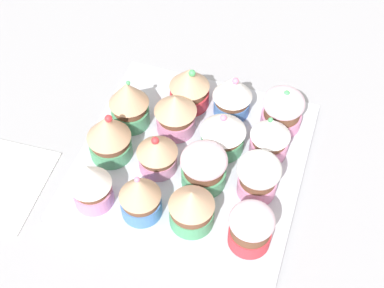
{
  "coord_description": "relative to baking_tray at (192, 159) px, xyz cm",
  "views": [
    {
      "loc": [
        14.38,
        -43.36,
        62.07
      ],
      "look_at": [
        0.0,
        0.0,
        4.2
      ],
      "focal_mm": 49.59,
      "sensor_mm": 36.0,
      "label": 1
    }
  ],
  "objects": [
    {
      "name": "ground_plane",
      "position": [
        0.0,
        0.0,
        -2.1
      ],
      "size": [
        180.0,
        180.0,
        3.0
      ],
      "primitive_type": "cube",
      "color": "#9E9EA3"
    },
    {
      "name": "baking_tray",
      "position": [
        0.0,
        0.0,
        0.0
      ],
      "size": [
        31.52,
        31.52,
        1.2
      ],
      "color": "silver",
      "rests_on": "ground_plane"
    },
    {
      "name": "cupcake_0",
      "position": [
        -10.16,
        -11.08,
        4.65
      ],
      "size": [
        5.59,
        5.59,
        7.81
      ],
      "color": "pink",
      "rests_on": "baking_tray"
    },
    {
      "name": "cupcake_1",
      "position": [
        -3.47,
        -10.64,
        4.37
      ],
      "size": [
        5.47,
        5.47,
        7.71
      ],
      "color": "#477AC6",
      "rests_on": "baking_tray"
    },
    {
      "name": "cupcake_2",
      "position": [
        3.26,
        -9.95,
        4.02
      ],
      "size": [
        5.93,
        5.93,
        6.78
      ],
      "color": "#4C9E6B",
      "rests_on": "baking_tray"
    },
    {
      "name": "cupcake_3",
      "position": [
        11.1,
        -10.44,
        4.1
      ],
      "size": [
        5.69,
        5.69,
        6.78
      ],
      "color": "#D1333D",
      "rests_on": "baking_tray"
    },
    {
      "name": "cupcake_4",
      "position": [
        -11.17,
        -3.0,
        4.57
      ],
      "size": [
        6.22,
        6.22,
        8.13
      ],
      "color": "#4C9E6B",
      "rests_on": "baking_tray"
    },
    {
      "name": "cupcake_5",
      "position": [
        -3.99,
        -3.1,
        3.89
      ],
      "size": [
        5.74,
        5.74,
        6.69
      ],
      "color": "pink",
      "rests_on": "baking_tray"
    },
    {
      "name": "cupcake_6",
      "position": [
        2.84,
        -3.5,
        3.97
      ],
      "size": [
        6.33,
        6.33,
        6.61
      ],
      "color": "#4C9E6B",
      "rests_on": "baking_tray"
    },
    {
      "name": "cupcake_7",
      "position": [
        10.12,
        -2.78,
        4.33
      ],
      "size": [
        5.88,
        5.88,
        7.16
      ],
      "color": "pink",
      "rests_on": "baking_tray"
    },
    {
      "name": "cupcake_8",
      "position": [
        -10.78,
        3.42,
        4.8
      ],
      "size": [
        5.86,
        5.86,
        8.4
      ],
      "color": "#4C9E6B",
      "rests_on": "baking_tray"
    },
    {
      "name": "cupcake_9",
      "position": [
        -3.91,
        4.23,
        4.29
      ],
      "size": [
        6.21,
        6.21,
        7.06
      ],
      "color": "pink",
      "rests_on": "baking_tray"
    },
    {
      "name": "cupcake_10",
      "position": [
        3.59,
        3.1,
        4.32
      ],
      "size": [
        6.51,
        6.51,
        7.55
      ],
      "color": "#4C9E6B",
      "rests_on": "baking_tray"
    },
    {
      "name": "cupcake_11",
      "position": [
        10.08,
        4.33,
        4.17
      ],
      "size": [
        5.65,
        5.65,
        7.2
      ],
      "color": "pink",
      "rests_on": "baking_tray"
    },
    {
      "name": "cupcake_12",
      "position": [
        -3.66,
        9.82,
        4.26
      ],
      "size": [
        6.1,
        6.1,
        7.58
      ],
      "color": "#D1333D",
      "rests_on": "baking_tray"
    },
    {
      "name": "cupcake_13",
      "position": [
        2.94,
        10.26,
        4.38
      ],
      "size": [
        5.94,
        5.94,
        7.55
      ],
      "color": "#477AC6",
      "rests_on": "baking_tray"
    },
    {
      "name": "cupcake_14",
      "position": [
        10.63,
        10.01,
        3.98
      ],
      "size": [
        6.14,
        6.14,
        6.97
      ],
      "color": "pink",
      "rests_on": "baking_tray"
    }
  ]
}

